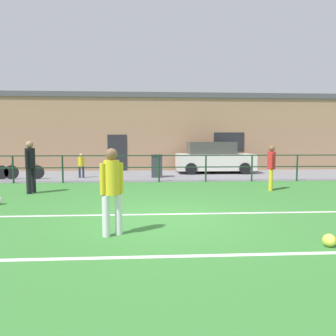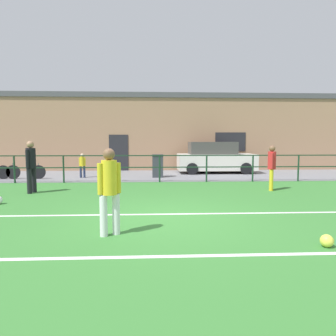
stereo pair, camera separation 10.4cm
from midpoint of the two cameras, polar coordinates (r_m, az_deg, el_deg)
name	(u,v)px [view 1 (the left image)]	position (r m, az deg, el deg)	size (l,w,h in m)	color
ground	(167,218)	(7.04, -0.63, -9.40)	(60.00, 44.00, 0.04)	#387A33
field_line_touchline	(166,214)	(7.34, -0.75, -8.62)	(36.00, 0.11, 0.00)	white
field_line_hash	(176,256)	(4.80, 0.80, -16.18)	(36.00, 0.11, 0.00)	white
pavement_strip	(158,175)	(15.41, -2.17, -1.36)	(48.00, 5.00, 0.02)	slate
perimeter_fence	(159,165)	(12.85, -1.93, 0.65)	(36.07, 0.07, 1.15)	#193823
clubhouse_facade	(156,132)	(19.02, -2.44, 6.69)	(28.00, 2.56, 4.53)	#A37A5B
player_goalkeeper	(30,164)	(11.10, -24.58, 0.74)	(0.31, 0.47, 1.74)	black
player_striker	(271,165)	(11.31, 18.49, 0.55)	(0.28, 0.41, 1.58)	gold
player_winger	(112,186)	(5.67, -10.97, -3.40)	(0.41, 0.28, 1.61)	white
soccer_ball_match	(329,240)	(5.79, 27.46, -11.91)	(0.21, 0.21, 0.21)	#E5E04C
spectator_child	(81,164)	(14.81, -16.12, 0.72)	(0.31, 0.20, 1.13)	#232D4C
parked_car_red	(214,158)	(16.69, 8.33, 1.82)	(4.11, 1.93, 1.67)	silver
bicycle_parked_0	(19,172)	(15.28, -26.22, -0.67)	(2.19, 0.04, 0.73)	black
trash_bin_0	(157,166)	(14.46, -2.32, 0.42)	(0.53, 0.45, 1.08)	#33383D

